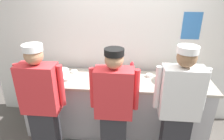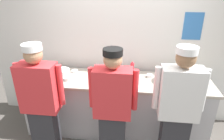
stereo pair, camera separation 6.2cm
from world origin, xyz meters
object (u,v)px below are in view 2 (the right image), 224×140
Objects in this scene: squeeze_bottle_secondary at (132,68)px; deli_cup at (135,83)px; chef_center at (113,108)px; ramekin_red_sauce at (67,79)px; plate_stack_front at (46,69)px; ramekin_yellow_sauce at (75,71)px; chef_far_right at (178,109)px; mixing_bowl_steel at (170,78)px; squeeze_bottle_primary at (199,83)px; chefs_knife at (46,79)px; plate_stack_rear at (62,72)px; chef_near_left at (41,103)px; squeeze_bottle_spare at (183,72)px; ramekin_orange_sauce at (150,76)px; sheet_tray at (114,77)px.

squeeze_bottle_secondary reaches higher than deli_cup.
chef_center reaches higher than ramekin_red_sauce.
plate_stack_front is 1.86× the size of ramekin_yellow_sauce.
chef_far_right is 0.68m from deli_cup.
chef_far_right reaches higher than chef_center.
plate_stack_front is 1.97m from mixing_bowl_steel.
squeeze_bottle_primary is 1.85× the size of ramekin_yellow_sauce.
ramekin_red_sauce is 0.40× the size of chefs_knife.
plate_stack_rear is 1.12m from squeeze_bottle_secondary.
deli_cup is 0.39× the size of chefs_knife.
chef_center is at bearing 0.84° from chef_near_left.
plate_stack_front is 2.18m from squeeze_bottle_spare.
chef_far_right is 1.93m from chefs_knife.
squeeze_bottle_primary reaches higher than ramekin_orange_sauce.
sheet_tray is 2.21× the size of squeeze_bottle_primary.
ramekin_orange_sauce is (0.49, 0.80, 0.09)m from chef_center.
chefs_knife is (-0.33, -0.02, -0.02)m from ramekin_red_sauce.
plate_stack_rear is at bearing 177.54° from mixing_bowl_steel.
sheet_tray is 0.67m from ramekin_yellow_sauce.
ramekin_orange_sauce is 0.86× the size of ramekin_red_sauce.
chef_near_left is at bearing -139.38° from sheet_tray.
ramekin_yellow_sauce is (-0.66, 0.13, 0.01)m from sheet_tray.
mixing_bowl_steel reaches higher than plate_stack_front.
ramekin_orange_sauce is 1.59m from chefs_knife.
deli_cup is at bearing -150.18° from squeeze_bottle_spare.
ramekin_red_sauce is at bearing 161.16° from chef_far_right.
chef_far_right reaches higher than deli_cup.
squeeze_bottle_secondary is 0.78m from squeeze_bottle_spare.
squeeze_bottle_primary is at bearing -7.34° from plate_stack_front.
squeeze_bottle_secondary is at bearing 3.64° from plate_stack_front.
squeeze_bottle_primary is (0.36, -0.17, 0.03)m from mixing_bowl_steel.
ramekin_orange_sauce reaches higher than sheet_tray.
squeeze_bottle_secondary is 1.35m from chefs_knife.
chef_near_left is 2.10m from squeeze_bottle_spare.
ramekin_red_sauce is at bearing 3.62° from chefs_knife.
squeeze_bottle_secondary is 0.30m from ramekin_orange_sauce.
ramekin_orange_sauce is (0.28, -0.10, -0.08)m from squeeze_bottle_secondary.
chef_far_right reaches higher than chef_near_left.
sheet_tray is at bearing 40.62° from chef_near_left.
chef_near_left is 4.46× the size of mixing_bowl_steel.
ramekin_orange_sauce is 0.41m from deli_cup.
chef_near_left is 1.02× the size of chef_center.
squeeze_bottle_secondary is 2.25× the size of ramekin_orange_sauce.
chef_far_right reaches higher than squeeze_bottle_primary.
deli_cup is (-0.87, -0.05, -0.04)m from squeeze_bottle_primary.
plate_stack_rear is 1.21× the size of squeeze_bottle_primary.
chef_center is at bearing -85.20° from sheet_tray.
chef_center is 9.14× the size of squeeze_bottle_spare.
chef_far_right is 15.79× the size of deli_cup.
squeeze_bottle_secondary is 1.03m from ramekin_red_sauce.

